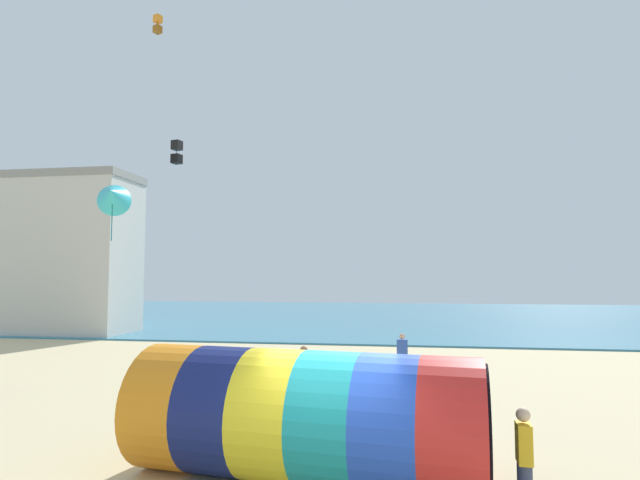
{
  "coord_description": "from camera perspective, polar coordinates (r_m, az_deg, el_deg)",
  "views": [
    {
      "loc": [
        1.25,
        -8.41,
        3.88
      ],
      "look_at": [
        -0.51,
        3.07,
        4.69
      ],
      "focal_mm": 28.0,
      "sensor_mm": 36.0,
      "label": 1
    }
  ],
  "objects": [
    {
      "name": "sea",
      "position": [
        47.69,
        7.24,
        -8.56
      ],
      "size": [
        120.0,
        40.0,
        0.1
      ],
      "primitive_type": "cube",
      "color": "teal",
      "rests_on": "ground"
    },
    {
      "name": "giant_inflatable_tube",
      "position": [
        10.0,
        -1.69,
        -19.42
      ],
      "size": [
        6.85,
        3.26,
        2.43
      ],
      "color": "orange",
      "rests_on": "ground"
    },
    {
      "name": "kite_handler",
      "position": [
        9.38,
        22.32,
        -22.3
      ],
      "size": [
        0.24,
        0.37,
        1.72
      ],
      "color": "#383D56",
      "rests_on": "ground"
    },
    {
      "name": "kite_black_box",
      "position": [
        27.25,
        -16.06,
        9.62
      ],
      "size": [
        0.53,
        0.53,
        1.28
      ],
      "color": "black"
    },
    {
      "name": "kite_cyan_delta",
      "position": [
        16.52,
        -22.62,
        4.71
      ],
      "size": [
        1.42,
        1.48,
        1.97
      ],
      "color": "#2DB2C6"
    },
    {
      "name": "kite_orange_box",
      "position": [
        28.67,
        -18.06,
        22.39
      ],
      "size": [
        0.45,
        0.45,
        0.98
      ],
      "color": "orange"
    },
    {
      "name": "bystander_near_water",
      "position": [
        20.06,
        9.38,
        -12.74
      ],
      "size": [
        0.42,
        0.38,
        1.59
      ],
      "color": "#726651",
      "rests_on": "ground"
    },
    {
      "name": "bystander_far_left",
      "position": [
        15.24,
        -1.87,
        -15.2
      ],
      "size": [
        0.38,
        0.26,
        1.77
      ],
      "color": "#383D56",
      "rests_on": "ground"
    },
    {
      "name": "promenade_building",
      "position": [
        37.0,
        -26.97,
        -1.38
      ],
      "size": [
        8.92,
        4.37,
        10.54
      ],
      "color": "beige",
      "rests_on": "ground"
    }
  ]
}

